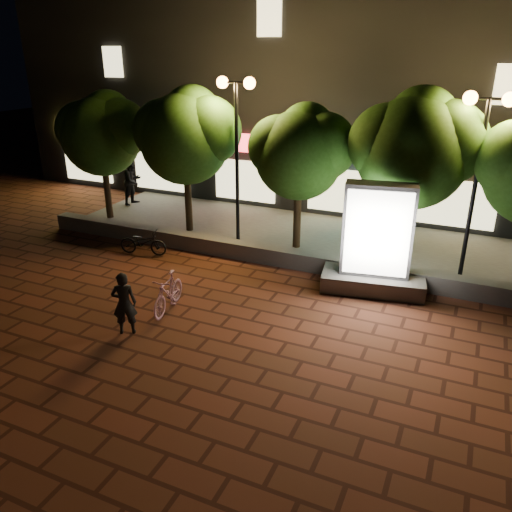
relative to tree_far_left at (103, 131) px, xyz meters
The scene contains 15 objects.
ground 9.43m from the tree_far_left, 38.18° to the right, with size 80.00×80.00×0.00m, color #5D2B1D.
retaining_wall 7.72m from the tree_far_left, 11.89° to the right, with size 16.00×0.45×0.50m, color #66635F.
sidewalk 7.74m from the tree_far_left, ahead, with size 16.00×5.00×0.08m, color #66635F.
building_block 10.38m from the tree_far_left, 47.32° to the left, with size 28.00×8.12×11.30m.
tree_far_left is the anchor object (origin of this frame).
tree_left 3.51m from the tree_far_left, ahead, with size 3.60×3.00×4.89m.
tree_mid 7.50m from the tree_far_left, ahead, with size 3.24×2.70×4.50m.
tree_right 10.81m from the tree_far_left, ahead, with size 3.72×3.10×5.07m.
street_lamp_left 5.50m from the tree_far_left, ahead, with size 1.26×0.36×5.18m.
street_lamp_right 12.47m from the tree_far_left, ahead, with size 1.26×0.36×4.98m.
ad_kiosk 10.72m from the tree_far_left, 10.77° to the right, with size 2.87×1.78×2.91m.
scooter_pink 8.42m from the tree_far_left, 41.32° to the right, with size 0.45×1.59×0.95m, color #C17D9F.
rider 9.03m from the tree_far_left, 49.09° to the right, with size 0.55×0.36×1.50m, color black.
scooter_parked 4.97m from the tree_far_left, 37.50° to the right, with size 0.53×1.53×0.81m, color black.
pedestrian 2.90m from the tree_far_left, 99.52° to the left, with size 0.93×0.72×1.90m, color black.
Camera 1 is at (5.52, -9.05, 6.05)m, focal length 35.43 mm.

